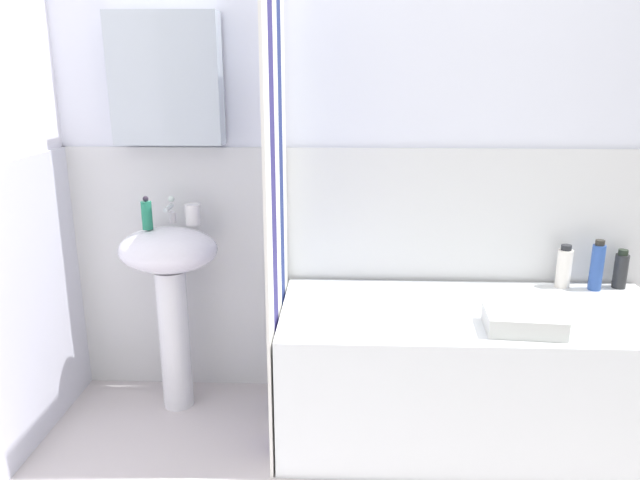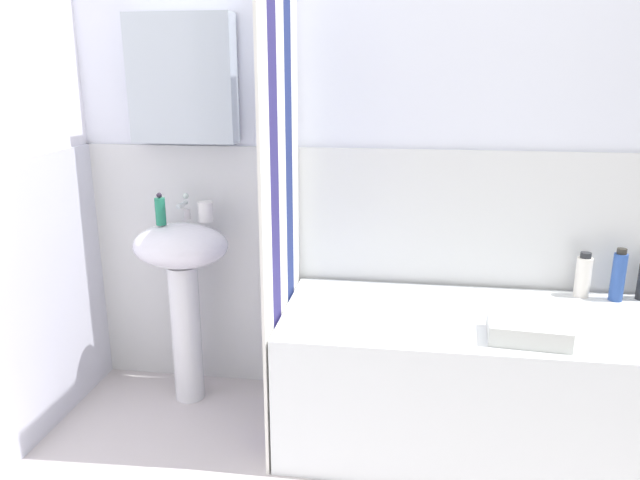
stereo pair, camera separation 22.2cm
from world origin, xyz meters
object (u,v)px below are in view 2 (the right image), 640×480
object	(u,v)px
conditioner_bottle	(583,276)
toothbrush_cup	(206,212)
soap_dispenser	(160,211)
shampoo_bottle	(618,276)
sink	(182,273)
bathtub	(478,380)
towel_folded	(528,330)

from	to	relation	value
conditioner_bottle	toothbrush_cup	bearing A→B (deg)	-177.97
soap_dispenser	shampoo_bottle	bearing A→B (deg)	3.48
toothbrush_cup	conditioner_bottle	size ratio (longest dim) A/B	0.45
sink	shampoo_bottle	bearing A→B (deg)	3.04
bathtub	conditioner_bottle	distance (m)	0.67
bathtub	towel_folded	bearing A→B (deg)	-55.47
conditioner_bottle	shampoo_bottle	bearing A→B (deg)	-13.38
sink	toothbrush_cup	world-z (taller)	toothbrush_cup
sink	conditioner_bottle	distance (m)	1.80
conditioner_bottle	towel_folded	distance (m)	0.59
shampoo_bottle	conditioner_bottle	xyz separation A→B (m)	(-0.13, 0.03, -0.02)
sink	conditioner_bottle	size ratio (longest dim) A/B	4.33
toothbrush_cup	towel_folded	size ratio (longest dim) A/B	0.32
toothbrush_cup	shampoo_bottle	distance (m)	1.84
sink	soap_dispenser	distance (m)	0.31
soap_dispenser	conditioner_bottle	bearing A→B (deg)	4.70
bathtub	shampoo_bottle	xyz separation A→B (m)	(0.59, 0.27, 0.40)
bathtub	sink	bearing A→B (deg)	173.02
sink	bathtub	world-z (taller)	sink
towel_folded	bathtub	bearing A→B (deg)	124.53
soap_dispenser	toothbrush_cup	xyz separation A→B (m)	(0.18, 0.09, -0.02)
bathtub	conditioner_bottle	size ratio (longest dim) A/B	8.08
sink	toothbrush_cup	distance (m)	0.31
soap_dispenser	toothbrush_cup	bearing A→B (deg)	27.75
sink	soap_dispenser	xyz separation A→B (m)	(-0.08, -0.02, 0.30)
soap_dispenser	toothbrush_cup	size ratio (longest dim) A/B	1.61
towel_folded	conditioner_bottle	bearing A→B (deg)	56.82
bathtub	shampoo_bottle	size ratio (longest dim) A/B	6.93
soap_dispenser	bathtub	distance (m)	1.56
toothbrush_cup	bathtub	bearing A→B (deg)	-10.90
sink	towel_folded	size ratio (longest dim) A/B	3.03
sink	shampoo_bottle	world-z (taller)	sink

